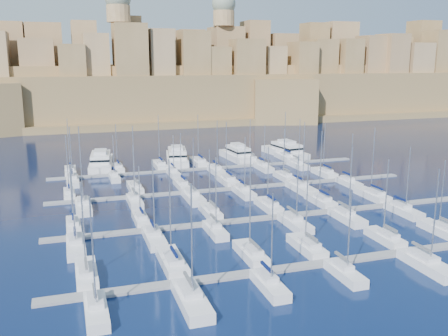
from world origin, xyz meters
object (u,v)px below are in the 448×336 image
object	(u,v)px
sailboat_0	(86,274)
sailboat_4	(385,237)
motor_yacht_b	(177,157)
motor_yacht_a	(101,161)
sailboat_2	(251,253)
motor_yacht_d	(285,150)
motor_yacht_c	(237,154)

from	to	relation	value
sailboat_0	sailboat_4	distance (m)	46.91
sailboat_0	motor_yacht_b	bearing A→B (deg)	68.25
motor_yacht_b	motor_yacht_a	bearing A→B (deg)	179.53
sailboat_2	motor_yacht_d	world-z (taller)	sailboat_2
motor_yacht_d	motor_yacht_c	bearing A→B (deg)	-175.87
sailboat_0	sailboat_2	xyz separation A→B (m)	(23.73, -0.08, 0.02)
motor_yacht_b	motor_yacht_c	xyz separation A→B (m)	(17.72, -1.21, -0.00)
motor_yacht_c	motor_yacht_b	bearing A→B (deg)	176.08
motor_yacht_b	motor_yacht_c	distance (m)	17.77
motor_yacht_b	motor_yacht_d	size ratio (longest dim) A/B	1.01
sailboat_4	motor_yacht_c	size ratio (longest dim) A/B	0.83
sailboat_2	sailboat_4	distance (m)	23.18
sailboat_4	motor_yacht_a	world-z (taller)	sailboat_4
motor_yacht_a	sailboat_0	bearing A→B (deg)	-95.84
sailboat_2	motor_yacht_c	bearing A→B (deg)	72.28
sailboat_4	motor_yacht_c	xyz separation A→B (m)	(-0.81, 70.34, 0.99)
motor_yacht_b	sailboat_2	bearing A→B (deg)	-93.73
motor_yacht_a	motor_yacht_c	xyz separation A→B (m)	(38.80, -1.39, -0.00)
sailboat_2	motor_yacht_a	bearing A→B (deg)	102.98
sailboat_4	motor_yacht_c	distance (m)	70.36
motor_yacht_d	sailboat_0	bearing A→B (deg)	-131.14
sailboat_4	motor_yacht_b	size ratio (longest dim) A/B	0.70
motor_yacht_c	motor_yacht_d	bearing A→B (deg)	4.13
sailboat_0	sailboat_4	xyz separation A→B (m)	(46.91, -0.45, -0.00)
sailboat_0	motor_yacht_c	world-z (taller)	sailboat_0
motor_yacht_a	motor_yacht_b	world-z (taller)	same
sailboat_0	sailboat_4	bearing A→B (deg)	-0.54
motor_yacht_b	sailboat_4	bearing A→B (deg)	-75.48
motor_yacht_b	motor_yacht_c	world-z (taller)	same
sailboat_4	motor_yacht_c	world-z (taller)	sailboat_4
sailboat_0	motor_yacht_a	xyz separation A→B (m)	(7.29, 71.28, 0.98)
motor_yacht_b	motor_yacht_d	distance (m)	33.70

